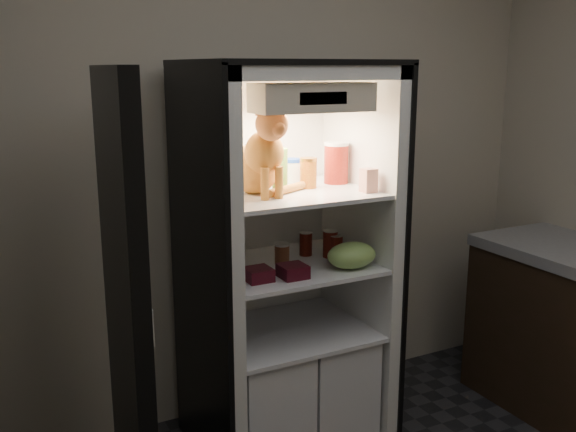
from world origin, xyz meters
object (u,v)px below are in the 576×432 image
Objects in this scene: salsa_jar at (308,173)px; pepper_jar at (336,163)px; berry_box_left at (258,274)px; mayo_tub at (292,171)px; tabby_cat at (259,159)px; soda_can_b at (330,244)px; refrigerator at (283,290)px; cream_carton at (368,180)px; soda_can_c at (336,247)px; soda_can_a at (306,244)px; berry_box_right at (293,271)px; condiment_jar at (282,253)px; parmesan_shaker at (280,169)px.

pepper_jar is (0.18, 0.05, 0.03)m from salsa_jar.
pepper_jar is 0.71m from berry_box_left.
pepper_jar is (0.19, -0.10, 0.04)m from mayo_tub.
tabby_cat is 3.80× the size of berry_box_left.
soda_can_b is 1.19× the size of berry_box_left.
refrigerator is 0.68m from cream_carton.
soda_can_c is (0.40, -0.01, -0.45)m from tabby_cat.
refrigerator is at bearing 159.87° from salsa_jar.
cream_carton reaches higher than soda_can_b.
salsa_jar is 0.37m from soda_can_a.
pepper_jar is 1.74× the size of soda_can_c.
berry_box_left is (-0.54, 0.04, -0.38)m from cream_carton.
cream_carton is at bearing -87.69° from pepper_jar.
soda_can_a is (0.30, 0.11, -0.45)m from tabby_cat.
soda_can_a is 1.01× the size of berry_box_right.
tabby_cat is at bearing -160.38° from soda_can_a.
berry_box_right is at bearing -107.49° from refrigerator.
berry_box_right is at bearing -153.63° from soda_can_c.
condiment_jar is 0.27m from berry_box_left.
tabby_cat is 0.28m from salsa_jar.
condiment_jar is at bearing -132.33° from mayo_tub.
refrigerator is at bearing -135.11° from mayo_tub.
soda_can_a is at bearing 172.83° from pepper_jar.
tabby_cat reaches higher than soda_can_a.
refrigerator is at bearing 72.51° from berry_box_right.
refrigerator is 0.67m from pepper_jar.
pepper_jar reaches higher than mayo_tub.
soda_can_b is 1.16× the size of soda_can_c.
mayo_tub is at bearing 119.06° from cream_carton.
soda_can_c is 0.27m from condiment_jar.
berry_box_right is at bearing 178.87° from cream_carton.
parmesan_shaker reaches higher than cream_carton.
parmesan_shaker is 0.18m from mayo_tub.
cream_carton is (0.01, -0.26, -0.05)m from pepper_jar.
refrigerator is 16.37× the size of soda_can_c.
cream_carton is 0.81× the size of soda_can_b.
cream_carton reaches higher than berry_box_left.
soda_can_b is 0.49m from berry_box_left.
parmesan_shaker is at bearing 143.78° from cream_carton.
salsa_jar is 0.37m from soda_can_b.
mayo_tub is 1.04× the size of soda_can_a.
berry_box_left is 0.97× the size of berry_box_right.
mayo_tub is at bearing 152.69° from pepper_jar.
berry_box_right is at bearing -145.62° from pepper_jar.
mayo_tub reaches higher than condiment_jar.
salsa_jar reaches higher than condiment_jar.
tabby_cat is at bearing -153.05° from refrigerator.
cream_carton is 0.93× the size of berry_box_right.
tabby_cat is at bearing -169.21° from pepper_jar.
soda_can_c is at bearing -47.38° from soda_can_a.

